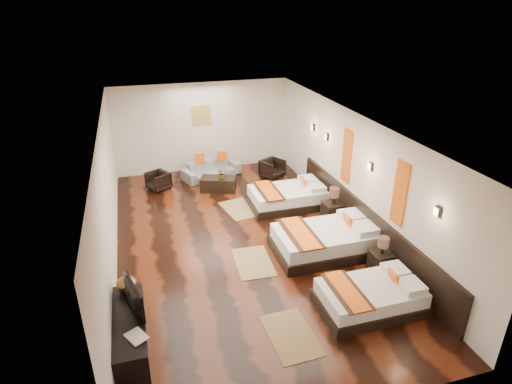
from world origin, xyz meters
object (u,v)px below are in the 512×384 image
object	(u,v)px
table_plant	(222,173)
nightstand_a	(381,260)
figurine	(126,281)
armchair_right	(272,169)
nightstand_b	(333,210)
tv	(129,298)
book	(129,341)
armchair_left	(158,181)
bed_far	(288,197)
coffee_table	(218,184)
bed_mid	(326,240)
tv_console	(131,332)
sofa	(211,169)
bed_near	(371,296)

from	to	relation	value
table_plant	nightstand_a	bearing A→B (deg)	-65.19
figurine	armchair_right	world-z (taller)	figurine
nightstand_a	nightstand_b	world-z (taller)	nightstand_b
tv	book	distance (m)	0.76
armchair_left	table_plant	xyz separation A→B (m)	(1.77, -0.63, 0.28)
armchair_left	armchair_right	world-z (taller)	armchair_right
bed_far	tv	bearing A→B (deg)	-136.90
nightstand_a	coffee_table	world-z (taller)	nightstand_a
bed_mid	table_plant	distance (m)	4.12
bed_far	armchair_left	size ratio (longest dim) A/B	3.43
armchair_left	table_plant	world-z (taller)	table_plant
tv_console	coffee_table	size ratio (longest dim) A/B	1.80
nightstand_b	tv_console	xyz separation A→B (m)	(-4.94, -2.90, -0.05)
bed_mid	sofa	size ratio (longest dim) A/B	1.23
armchair_left	bed_mid	bearing A→B (deg)	6.91
tv	armchair_left	world-z (taller)	tv
nightstand_a	sofa	world-z (taller)	nightstand_a
table_plant	armchair_left	bearing A→B (deg)	160.50
coffee_table	armchair_right	bearing A→B (deg)	15.04
figurine	sofa	distance (m)	6.46
figurine	coffee_table	distance (m)	5.52
bed_mid	tv_console	bearing A→B (deg)	-158.14
tv_console	book	bearing A→B (deg)	-90.00
bed_mid	coffee_table	bearing A→B (deg)	112.36
bed_near	armchair_left	distance (m)	7.19
book	sofa	size ratio (longest dim) A/B	0.19
figurine	tv	bearing A→B (deg)	-84.79
figurine	bed_mid	bearing A→B (deg)	12.67
sofa	bed_near	bearing A→B (deg)	-97.37
bed_far	book	distance (m)	6.23
nightstand_a	table_plant	world-z (taller)	nightstand_a
figurine	coffee_table	xyz separation A→B (m)	(2.59, 4.84, -0.53)
bed_far	sofa	xyz separation A→B (m)	(-1.60, 2.56, 0.00)
book	table_plant	world-z (taller)	table_plant
figurine	nightstand_b	bearing A→B (deg)	23.54
bed_near	armchair_left	size ratio (longest dim) A/B	3.14
book	armchair_left	xyz separation A→B (m)	(0.93, 6.67, -0.30)
bed_mid	figurine	distance (m)	4.33
nightstand_b	sofa	xyz separation A→B (m)	(-2.35, 3.74, -0.06)
bed_mid	tv	xyz separation A→B (m)	(-4.15, -1.49, 0.51)
armchair_right	coffee_table	distance (m)	1.88
armchair_left	bed_far	bearing A→B (deg)	28.27
bed_near	armchair_left	xyz separation A→B (m)	(-3.26, 6.40, 0.03)
sofa	armchair_left	size ratio (longest dim) A/B	3.07
armchair_left	bed_near	bearing A→B (deg)	-2.33
bed_near	nightstand_b	world-z (taller)	nightstand_b
bed_mid	sofa	distance (m)	5.20
nightstand_a	table_plant	size ratio (longest dim) A/B	2.78
nightstand_a	figurine	distance (m)	4.97
coffee_table	sofa	bearing A→B (deg)	90.00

